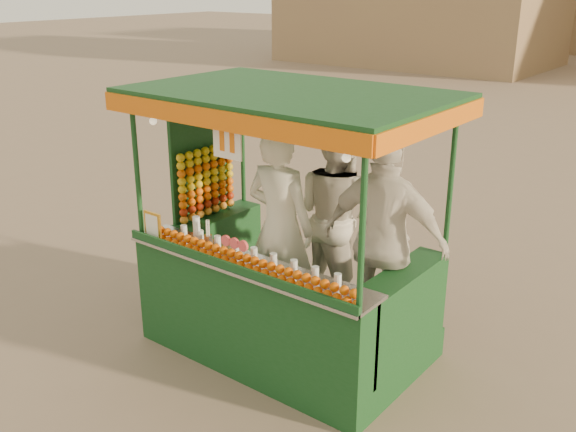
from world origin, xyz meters
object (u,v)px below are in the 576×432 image
Objects in this scene: vendor_middle at (337,215)px; vendor_right at (385,241)px; vendor_left at (280,227)px; juice_cart at (276,273)px.

vendor_right reaches higher than vendor_middle.
vendor_left is at bearing 83.51° from vendor_middle.
vendor_right is at bearing 165.29° from vendor_middle.
juice_cart is 0.79m from vendor_middle.
vendor_right is at bearing 19.16° from juice_cart.
juice_cart is 1.46× the size of vendor_middle.
juice_cart reaches higher than vendor_right.
juice_cart is at bearing 87.28° from vendor_left.
vendor_left is 0.92m from vendor_right.
vendor_right is (0.70, -0.35, 0.03)m from vendor_middle.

